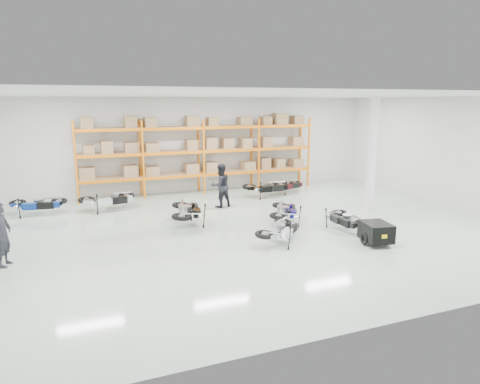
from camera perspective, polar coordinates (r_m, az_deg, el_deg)
name	(u,v)px	position (r m, az deg, el deg)	size (l,w,h in m)	color
room	(255,164)	(14.41, 1.97, 3.80)	(18.00, 18.00, 18.00)	#B2C6B7
pallet_rack	(201,145)	(20.45, -5.22, 6.20)	(11.28, 0.98, 3.62)	orange
structural_column	(372,155)	(17.51, 17.19, 4.73)	(0.25, 0.25, 4.50)	white
moto_blue_centre	(286,208)	(15.39, 6.09, -2.17)	(0.81, 1.82, 1.11)	#0A0850
moto_silver_left	(281,226)	(13.25, 5.45, -4.57)	(0.78, 1.75, 1.07)	#ABADB2
moto_black_far_left	(188,208)	(15.29, -6.96, -2.09)	(0.88, 1.98, 1.21)	black
moto_touring_right	(345,216)	(14.92, 13.87, -3.10)	(0.73, 1.65, 1.01)	black
trailer	(376,232)	(13.73, 17.68, -5.11)	(0.91, 1.65, 0.67)	black
moto_back_a	(37,201)	(18.20, -25.47, -1.07)	(0.81, 1.82, 1.11)	navy
moto_back_b	(108,196)	(17.88, -17.19, -0.55)	(0.85, 1.91, 1.17)	silver
moto_back_c	(267,184)	(19.59, 3.62, 1.01)	(0.85, 1.90, 1.16)	black
moto_back_d	(287,183)	(20.49, 6.26, 1.21)	(0.72, 1.63, 1.00)	#410D11
person_left	(2,234)	(12.92, -29.12, -4.97)	(0.63, 0.41, 1.73)	black
person_back	(220,186)	(17.63, -2.62, 0.86)	(0.88, 0.68, 1.80)	black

